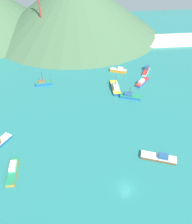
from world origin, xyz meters
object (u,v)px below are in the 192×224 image
object	(u,v)px
fishing_boat_0	(159,157)
fishing_boat_2	(44,83)
fishing_boat_5	(13,170)
fishing_boat_9	(130,96)
fishing_boat_10	(146,70)
fishing_boat_11	(119,70)
fishing_boat_6	(115,87)
radio_tower	(41,17)
fishing_boat_3	(142,82)

from	to	relation	value
fishing_boat_0	fishing_boat_2	xyz separation A→B (m)	(-36.87, 46.98, 0.20)
fishing_boat_5	fishing_boat_9	size ratio (longest dim) A/B	1.08
fishing_boat_10	fishing_boat_11	xyz separation A→B (m)	(-13.50, 0.81, 0.14)
fishing_boat_6	fishing_boat_9	distance (m)	8.53
fishing_boat_6	radio_tower	bearing A→B (deg)	122.50
fishing_boat_0	fishing_boat_10	world-z (taller)	fishing_boat_10
fishing_boat_9	radio_tower	world-z (taller)	radio_tower
fishing_boat_11	fishing_boat_0	bearing A→B (deg)	-88.03
fishing_boat_0	fishing_boat_3	distance (m)	43.91
fishing_boat_9	fishing_boat_11	bearing A→B (deg)	91.84
fishing_boat_10	radio_tower	distance (m)	64.81
fishing_boat_6	fishing_boat_11	bearing A→B (deg)	74.44
fishing_boat_9	fishing_boat_11	world-z (taller)	fishing_boat_9
fishing_boat_6	fishing_boat_2	bearing A→B (deg)	167.09
fishing_boat_0	fishing_boat_3	xyz separation A→B (m)	(6.54, 43.43, 0.05)
fishing_boat_3	radio_tower	size ratio (longest dim) A/B	0.25
fishing_boat_9	fishing_boat_3	bearing A→B (deg)	53.50
fishing_boat_2	fishing_boat_5	bearing A→B (deg)	-96.64
fishing_boat_0	fishing_boat_9	xyz separation A→B (m)	(-1.19, 32.98, 0.09)
fishing_boat_11	radio_tower	distance (m)	54.33
fishing_boat_2	radio_tower	bearing A→B (deg)	92.77
fishing_boat_0	fishing_boat_5	size ratio (longest dim) A/B	1.11
fishing_boat_2	fishing_boat_5	world-z (taller)	fishing_boat_2
fishing_boat_0	fishing_boat_9	distance (m)	33.01
radio_tower	fishing_boat_11	bearing A→B (deg)	-44.45
fishing_boat_0	fishing_boat_11	distance (m)	55.17
fishing_boat_2	fishing_boat_6	distance (m)	31.54
fishing_boat_2	fishing_boat_9	world-z (taller)	fishing_boat_2
fishing_boat_0	fishing_boat_10	distance (m)	55.56
fishing_boat_3	fishing_boat_11	bearing A→B (deg)	125.75
fishing_boat_2	radio_tower	size ratio (longest dim) A/B	0.23
fishing_boat_0	fishing_boat_5	distance (m)	42.35
fishing_boat_2	fishing_boat_6	bearing A→B (deg)	-12.91
fishing_boat_10	fishing_boat_6	bearing A→B (deg)	-140.91
fishing_boat_0	radio_tower	xyz separation A→B (m)	(-39.03, 91.56, 15.97)
fishing_boat_3	fishing_boat_5	size ratio (longest dim) A/B	0.86
fishing_boat_2	fishing_boat_3	size ratio (longest dim) A/B	0.89
fishing_boat_2	fishing_boat_9	xyz separation A→B (m)	(35.69, -13.99, -0.11)
fishing_boat_0	fishing_boat_5	xyz separation A→B (m)	(-42.35, -0.11, 0.04)
fishing_boat_11	fishing_boat_9	bearing A→B (deg)	-88.16
fishing_boat_2	fishing_boat_3	distance (m)	43.56
fishing_boat_2	fishing_boat_11	bearing A→B (deg)	13.14
fishing_boat_3	fishing_boat_11	world-z (taller)	fishing_boat_11
fishing_boat_9	fishing_boat_11	xyz separation A→B (m)	(-0.71, 22.16, 0.17)
fishing_boat_0	fishing_boat_11	xyz separation A→B (m)	(-1.90, 55.14, 0.27)
fishing_boat_5	fishing_boat_6	distance (m)	53.99
fishing_boat_0	fishing_boat_6	world-z (taller)	fishing_boat_6
radio_tower	fishing_boat_5	bearing A→B (deg)	-92.07
radio_tower	fishing_boat_2	bearing A→B (deg)	-87.23
radio_tower	fishing_boat_3	bearing A→B (deg)	-46.57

